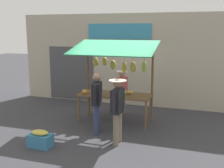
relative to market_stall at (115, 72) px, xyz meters
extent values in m
plane|color=#38383D|center=(-0.01, 0.04, -1.55)|extent=(40.00, 40.00, 0.00)
cube|color=#B2A893|center=(-0.01, -2.16, 0.15)|extent=(9.00, 0.25, 3.40)
cube|color=teal|center=(0.50, -2.01, 1.20)|extent=(2.40, 0.06, 0.56)
cube|color=#47474C|center=(2.49, -2.02, -0.45)|extent=(1.90, 0.04, 2.10)
cube|color=brown|center=(-0.01, 0.04, -0.69)|extent=(2.20, 0.90, 0.05)
cylinder|color=brown|center=(1.03, 0.43, -1.13)|extent=(0.06, 0.06, 0.83)
cylinder|color=brown|center=(-1.05, 0.43, -1.13)|extent=(0.06, 0.06, 0.83)
cylinder|color=brown|center=(1.03, -0.35, -1.13)|extent=(0.06, 0.06, 0.83)
cylinder|color=brown|center=(-1.05, -0.35, -1.13)|extent=(0.06, 0.06, 0.83)
cylinder|color=brown|center=(1.05, -0.36, -0.37)|extent=(0.07, 0.07, 2.35)
cylinder|color=brown|center=(-1.07, -0.36, -0.37)|extent=(0.07, 0.07, 2.35)
cylinder|color=brown|center=(-0.01, -0.36, 0.60)|extent=(2.12, 0.06, 0.06)
cube|color=#23724C|center=(-0.01, 0.19, 0.75)|extent=(2.50, 1.46, 0.39)
cylinder|color=brown|center=(-0.82, -0.31, 0.46)|extent=(0.01, 0.01, 0.28)
ellipsoid|color=#B2CC4C|center=(-0.82, -0.31, 0.15)|extent=(0.19, 0.16, 0.34)
cylinder|color=brown|center=(-0.47, -0.33, 0.46)|extent=(0.01, 0.01, 0.30)
ellipsoid|color=gold|center=(-0.47, -0.33, 0.14)|extent=(0.24, 0.23, 0.33)
cylinder|color=brown|center=(-0.19, -0.32, 0.45)|extent=(0.01, 0.01, 0.32)
ellipsoid|color=yellow|center=(-0.19, -0.32, 0.12)|extent=(0.19, 0.20, 0.34)
cylinder|color=brown|center=(0.17, -0.31, 0.47)|extent=(0.01, 0.01, 0.28)
ellipsoid|color=gold|center=(0.17, -0.31, 0.18)|extent=(0.25, 0.26, 0.29)
cylinder|color=brown|center=(0.47, -0.37, 0.51)|extent=(0.01, 0.01, 0.20)
ellipsoid|color=gold|center=(0.47, -0.37, 0.28)|extent=(0.20, 0.22, 0.26)
cylinder|color=brown|center=(0.79, -0.36, 0.50)|extent=(0.01, 0.01, 0.21)
ellipsoid|color=gold|center=(0.79, -0.36, 0.25)|extent=(0.28, 0.28, 0.29)
ellipsoid|color=orange|center=(0.88, 0.29, -0.60)|extent=(0.25, 0.19, 0.14)
ellipsoid|color=gold|center=(-0.42, -0.10, -0.62)|extent=(0.22, 0.20, 0.10)
sphere|color=#729E4C|center=(-0.29, 0.14, -0.57)|extent=(0.20, 0.20, 0.20)
cylinder|color=#726656|center=(-0.02, -0.83, -1.17)|extent=(0.14, 0.14, 0.75)
cylinder|color=#726656|center=(0.03, -0.59, -1.17)|extent=(0.14, 0.14, 0.75)
cube|color=#BF4C51|center=(0.01, -0.71, -0.53)|extent=(0.31, 0.49, 0.53)
cylinder|color=#BF4C51|center=(-0.05, -0.99, -0.51)|extent=(0.09, 0.09, 0.49)
cylinder|color=#BF4C51|center=(0.06, -0.43, -0.51)|extent=(0.09, 0.09, 0.49)
sphere|color=tan|center=(0.01, -0.71, -0.14)|extent=(0.21, 0.21, 0.21)
cylinder|color=beige|center=(0.01, -0.71, -0.07)|extent=(0.39, 0.39, 0.02)
cylinder|color=navy|center=(0.14, 1.24, -1.13)|extent=(0.14, 0.14, 0.83)
cylinder|color=navy|center=(0.20, 0.97, -1.13)|extent=(0.14, 0.14, 0.83)
cube|color=black|center=(0.17, 1.10, -0.42)|extent=(0.32, 0.54, 0.59)
cylinder|color=black|center=(0.10, 1.41, -0.40)|extent=(0.09, 0.09, 0.54)
cylinder|color=black|center=(0.24, 0.80, -0.40)|extent=(0.09, 0.09, 0.54)
sphere|color=#8C664C|center=(0.17, 1.10, 0.02)|extent=(0.23, 0.23, 0.23)
cylinder|color=#726656|center=(-0.58, 1.78, -1.14)|extent=(0.14, 0.14, 0.82)
cylinder|color=#726656|center=(-0.58, 1.50, -1.14)|extent=(0.14, 0.14, 0.82)
cube|color=black|center=(-0.58, 1.64, -0.43)|extent=(0.22, 0.50, 0.58)
cylinder|color=black|center=(-0.58, 1.95, -0.41)|extent=(0.09, 0.09, 0.53)
cylinder|color=black|center=(-0.58, 1.33, -0.41)|extent=(0.09, 0.09, 0.53)
sphere|color=#8C664C|center=(-0.58, 1.64, 0.00)|extent=(0.23, 0.23, 0.23)
cylinder|color=beige|center=(-0.58, 1.64, 0.07)|extent=(0.43, 0.43, 0.02)
cube|color=teal|center=(1.15, 2.41, -1.39)|extent=(0.58, 0.36, 0.32)
ellipsoid|color=gold|center=(1.15, 2.41, -1.18)|extent=(0.43, 0.26, 0.12)
camera|label=1|loc=(-2.52, 7.94, 1.28)|focal=44.70mm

